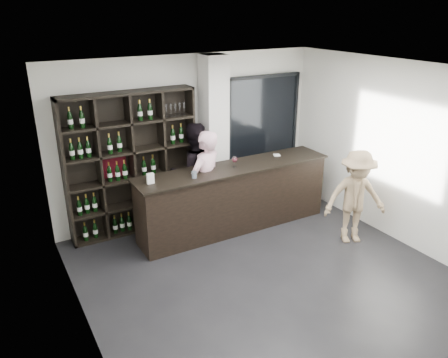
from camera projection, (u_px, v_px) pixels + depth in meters
floor at (277, 284)px, 6.13m from camera, size 5.00×5.50×0.01m
wine_shelf at (132, 164)px, 7.23m from camera, size 2.20×0.35×2.40m
structural_column at (214, 138)px, 7.75m from camera, size 0.40×0.40×2.90m
glass_panel at (263, 129)px, 8.50m from camera, size 1.60×0.08×2.10m
tasting_counter at (235, 198)px, 7.49m from camera, size 3.47×0.72×1.14m
taster_pink at (206, 184)px, 7.22m from camera, size 0.77×0.65×1.80m
taster_black at (194, 173)px, 7.69m from camera, size 0.95×0.78×1.80m
customer at (355, 197)px, 6.99m from camera, size 1.16×0.93×1.57m
wine_glass at (235, 161)px, 7.22m from camera, size 0.12×0.12×0.21m
spit_cup at (194, 175)px, 6.78m from camera, size 0.09×0.09×0.11m
napkin_stack at (277, 155)px, 7.82m from camera, size 0.14×0.14×0.02m
card_stand at (150, 179)px, 6.55m from camera, size 0.11×0.06×0.16m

